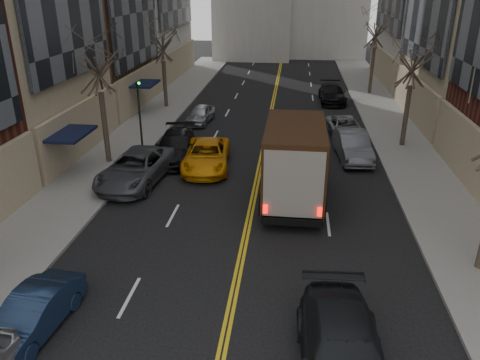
% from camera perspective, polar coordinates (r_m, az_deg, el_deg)
% --- Properties ---
extents(sidewalk_left, '(4.00, 66.00, 0.15)m').
position_cam_1_polar(sidewalk_left, '(34.66, -11.82, 6.28)').
color(sidewalk_left, slate).
rests_on(sidewalk_left, ground).
extents(sidewalk_right, '(4.00, 66.00, 0.15)m').
position_cam_1_polar(sidewalk_right, '(33.77, 18.78, 5.07)').
color(sidewalk_right, slate).
rests_on(sidewalk_right, ground).
extents(tree_lf_mid, '(3.20, 3.20, 8.91)m').
position_cam_1_polar(tree_lf_mid, '(26.83, -17.19, 15.20)').
color(tree_lf_mid, '#382D23').
rests_on(tree_lf_mid, sidewalk_left).
extents(tree_lf_far, '(3.20, 3.20, 8.12)m').
position_cam_1_polar(tree_lf_far, '(39.11, -9.51, 17.26)').
color(tree_lf_far, '#382D23').
rests_on(tree_lf_far, sidewalk_left).
extents(tree_rt_mid, '(3.20, 3.20, 8.32)m').
position_cam_1_polar(tree_rt_mid, '(30.54, 20.63, 14.82)').
color(tree_rt_mid, '#382D23').
rests_on(tree_rt_mid, sidewalk_right).
extents(tree_rt_far, '(3.20, 3.20, 9.11)m').
position_cam_1_polar(tree_rt_far, '(45.14, 16.42, 18.36)').
color(tree_rt_far, '#382D23').
rests_on(tree_rt_far, sidewalk_right).
extents(traffic_signal, '(0.29, 0.26, 4.70)m').
position_cam_1_polar(traffic_signal, '(28.87, -12.19, 8.53)').
color(traffic_signal, black).
rests_on(traffic_signal, sidewalk_left).
extents(ups_truck, '(2.97, 7.17, 3.92)m').
position_cam_1_polar(ups_truck, '(22.29, 6.62, 2.26)').
color(ups_truck, black).
rests_on(ups_truck, ground).
extents(observer_sedan, '(2.55, 5.71, 1.63)m').
position_cam_1_polar(observer_sedan, '(13.38, 12.46, -20.19)').
color(observer_sedan, black).
rests_on(observer_sedan, ground).
extents(taxi, '(2.93, 5.57, 1.49)m').
position_cam_1_polar(taxi, '(26.51, -4.10, 2.99)').
color(taxi, orange).
rests_on(taxi, ground).
extents(pedestrian, '(0.39, 0.58, 1.58)m').
position_cam_1_polar(pedestrian, '(22.05, 5.00, -1.25)').
color(pedestrian, black).
rests_on(pedestrian, ground).
extents(parked_lf_b, '(1.77, 4.07, 1.30)m').
position_cam_1_polar(parked_lf_b, '(15.88, -23.91, -14.71)').
color(parked_lf_b, '#111F38').
rests_on(parked_lf_b, ground).
extents(parked_lf_c, '(3.30, 6.10, 1.63)m').
position_cam_1_polar(parked_lf_c, '(25.09, -12.56, 1.44)').
color(parked_lf_c, '#47494E').
rests_on(parked_lf_c, ground).
extents(parked_lf_d, '(2.73, 5.57, 1.56)m').
position_cam_1_polar(parked_lf_d, '(28.10, -7.87, 4.09)').
color(parked_lf_d, black).
rests_on(parked_lf_d, ground).
extents(parked_lf_e, '(1.93, 3.95, 1.30)m').
position_cam_1_polar(parked_lf_e, '(35.30, -4.86, 7.97)').
color(parked_lf_e, '#9EA0A5').
rests_on(parked_lf_e, ground).
extents(parked_rt_a, '(2.11, 4.97, 1.60)m').
position_cam_1_polar(parked_rt_a, '(28.68, 13.57, 4.08)').
color(parked_rt_a, '#55565E').
rests_on(parked_rt_a, ground).
extents(parked_rt_b, '(2.67, 4.82, 1.28)m').
position_cam_1_polar(parked_rt_b, '(32.86, 12.69, 6.31)').
color(parked_rt_b, '#97999E').
rests_on(parked_rt_b, ground).
extents(parked_rt_c, '(2.26, 5.30, 1.52)m').
position_cam_1_polar(parked_rt_c, '(42.20, 11.17, 10.31)').
color(parked_rt_c, black).
rests_on(parked_rt_c, ground).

